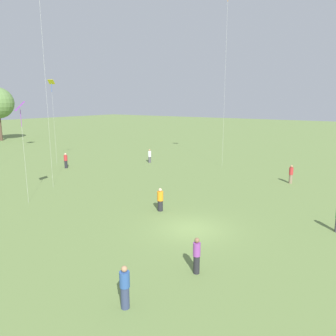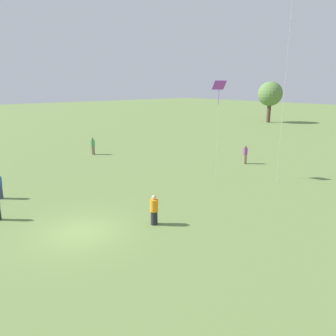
{
  "view_description": "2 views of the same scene",
  "coord_description": "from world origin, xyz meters",
  "px_view_note": "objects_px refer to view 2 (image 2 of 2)",
  "views": [
    {
      "loc": [
        -16.64,
        -9.45,
        7.83
      ],
      "look_at": [
        5.16,
        5.26,
        2.36
      ],
      "focal_mm": 35.0,
      "sensor_mm": 36.0,
      "label": 1
    },
    {
      "loc": [
        14.96,
        -6.5,
        7.49
      ],
      "look_at": [
        1.43,
        4.78,
        2.95
      ],
      "focal_mm": 35.0,
      "sensor_mm": 36.0,
      "label": 2
    }
  ],
  "objects_px": {
    "person_5": "(154,210)",
    "kite_1": "(219,88)",
    "person_4": "(245,155)",
    "person_3": "(93,146)"
  },
  "relations": [
    {
      "from": "person_3",
      "to": "person_4",
      "type": "height_order",
      "value": "person_3"
    },
    {
      "from": "kite_1",
      "to": "person_5",
      "type": "bearing_deg",
      "value": 96.18
    },
    {
      "from": "person_4",
      "to": "kite_1",
      "type": "distance_m",
      "value": 8.62
    },
    {
      "from": "person_4",
      "to": "person_3",
      "type": "bearing_deg",
      "value": 52.41
    },
    {
      "from": "person_4",
      "to": "kite_1",
      "type": "xyz_separation_m",
      "value": [
        1.41,
        -5.7,
        6.3
      ]
    },
    {
      "from": "person_5",
      "to": "kite_1",
      "type": "bearing_deg",
      "value": 81.69
    },
    {
      "from": "person_4",
      "to": "person_5",
      "type": "distance_m",
      "value": 16.31
    },
    {
      "from": "person_3",
      "to": "kite_1",
      "type": "xyz_separation_m",
      "value": [
        14.69,
        3.56,
        6.27
      ]
    },
    {
      "from": "person_3",
      "to": "person_5",
      "type": "xyz_separation_m",
      "value": [
        18.87,
        -6.06,
        -0.09
      ]
    },
    {
      "from": "kite_1",
      "to": "person_4",
      "type": "bearing_deg",
      "value": -93.38
    }
  ]
}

